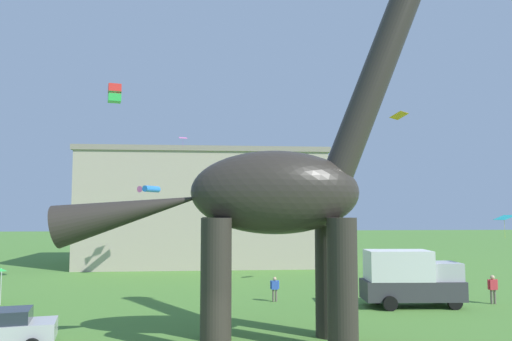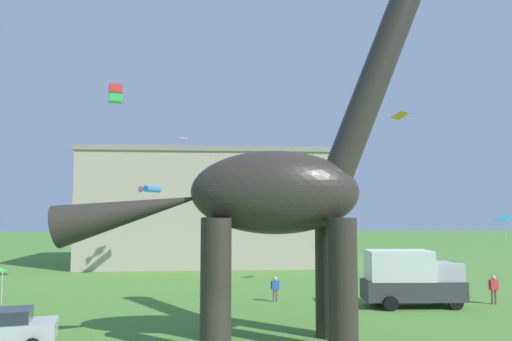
# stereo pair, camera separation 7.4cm
# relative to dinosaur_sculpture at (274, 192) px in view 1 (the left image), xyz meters

# --- Properties ---
(dinosaur_sculpture) EXTENTS (16.50, 3.50, 17.25)m
(dinosaur_sculpture) POSITION_rel_dinosaur_sculpture_xyz_m (0.00, 0.00, 0.00)
(dinosaur_sculpture) COLOR #2D2823
(dinosaur_sculpture) RESTS_ON ground_plane
(parked_box_truck) EXTENTS (5.73, 2.47, 3.20)m
(parked_box_truck) POSITION_rel_dinosaur_sculpture_xyz_m (8.75, 7.31, -4.59)
(parked_box_truck) COLOR #38383D
(parked_box_truck) RESTS_ON ground_plane
(person_photographer) EXTENTS (0.55, 0.24, 1.47)m
(person_photographer) POSITION_rel_dinosaur_sculpture_xyz_m (1.22, 9.57, -5.35)
(person_photographer) COLOR #6B6056
(person_photographer) RESTS_ON ground_plane
(person_near_flyer) EXTENTS (0.63, 0.28, 1.67)m
(person_near_flyer) POSITION_rel_dinosaur_sculpture_xyz_m (13.94, 7.69, -5.22)
(person_near_flyer) COLOR #6B6056
(person_near_flyer) RESTS_ON ground_plane
(kite_far_right) EXTENTS (0.75, 0.64, 0.82)m
(kite_far_right) POSITION_rel_dinosaur_sculpture_xyz_m (-4.96, 18.92, 5.04)
(kite_far_right) COLOR pink
(kite_mid_left) EXTENTS (0.80, 1.06, 1.29)m
(kite_mid_left) POSITION_rel_dinosaur_sculpture_xyz_m (13.71, 5.87, -1.15)
(kite_mid_left) COLOR #19B2B7
(kite_high_right) EXTENTS (1.91, 1.87, 0.54)m
(kite_high_right) POSITION_rel_dinosaur_sculpture_xyz_m (-7.80, 20.87, 1.02)
(kite_high_right) COLOR #287AE5
(kite_far_left) EXTENTS (1.53, 1.49, 0.37)m
(kite_far_left) POSITION_rel_dinosaur_sculpture_xyz_m (10.41, 12.56, 5.88)
(kite_far_left) COLOR orange
(kite_high_left) EXTENTS (1.08, 1.08, 1.26)m
(kite_high_left) POSITION_rel_dinosaur_sculpture_xyz_m (-9.61, 14.95, 7.61)
(kite_high_left) COLOR red
(background_building_block) EXTENTS (24.16, 14.00, 11.55)m
(background_building_block) POSITION_rel_dinosaur_sculpture_xyz_m (-3.45, 32.27, -0.45)
(background_building_block) COLOR #B7A893
(background_building_block) RESTS_ON ground_plane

